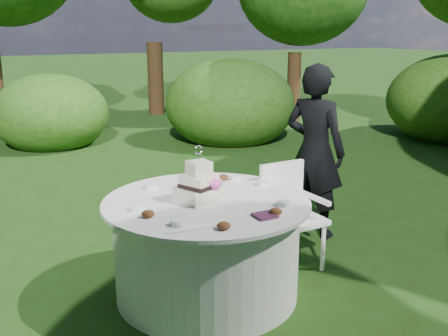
{
  "coord_description": "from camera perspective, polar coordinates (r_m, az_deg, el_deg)",
  "views": [
    {
      "loc": [
        -1.65,
        -3.35,
        2.01
      ],
      "look_at": [
        0.15,
        0.0,
        1.0
      ],
      "focal_mm": 42.0,
      "sensor_mm": 36.0,
      "label": 1
    }
  ],
  "objects": [
    {
      "name": "votives",
      "position": [
        3.98,
        -1.55,
        -2.97
      ],
      "size": [
        1.21,
        0.94,
        0.04
      ],
      "color": "white",
      "rests_on": "table"
    },
    {
      "name": "table",
      "position": [
        4.07,
        -1.88,
        -8.61
      ],
      "size": [
        1.56,
        1.56,
        0.77
      ],
      "color": "silver",
      "rests_on": "ground"
    },
    {
      "name": "ground",
      "position": [
        4.24,
        -1.84,
        -13.43
      ],
      "size": [
        80.0,
        80.0,
        0.0
      ],
      "primitive_type": "plane",
      "color": "#1F390F",
      "rests_on": "ground"
    },
    {
      "name": "cake",
      "position": [
        3.91,
        -2.67,
        -1.88
      ],
      "size": [
        0.34,
        0.34,
        0.42
      ],
      "color": "white",
      "rests_on": "table"
    },
    {
      "name": "chair",
      "position": [
        4.55,
        7.09,
        -4.32
      ],
      "size": [
        0.47,
        0.45,
        0.9
      ],
      "color": "silver",
      "rests_on": "ground"
    },
    {
      "name": "napkins",
      "position": [
        3.6,
        4.45,
        -5.19
      ],
      "size": [
        0.14,
        0.14,
        0.02
      ],
      "primitive_type": "cube",
      "color": "#471E39",
      "rests_on": "table"
    },
    {
      "name": "guest",
      "position": [
        5.19,
        9.84,
        1.8
      ],
      "size": [
        0.63,
        0.74,
        1.7
      ],
      "primitive_type": "imported",
      "rotation": [
        0.0,
        0.0,
        2.0
      ],
      "color": "black",
      "rests_on": "ground"
    },
    {
      "name": "feather_plume",
      "position": [
        3.4,
        -3.05,
        -6.41
      ],
      "size": [
        0.48,
        0.07,
        0.01
      ],
      "primitive_type": "ellipsoid",
      "color": "white",
      "rests_on": "table"
    },
    {
      "name": "petal_cups",
      "position": [
        3.75,
        -0.65,
        -4.05
      ],
      "size": [
        0.97,
        1.08,
        0.05
      ],
      "color": "#562D16",
      "rests_on": "table"
    }
  ]
}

